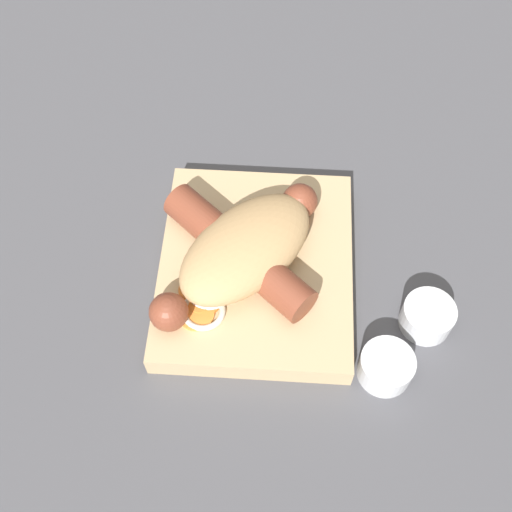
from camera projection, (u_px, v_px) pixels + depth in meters
The scene contains 7 objects.
ground_plane at pixel (256, 275), 0.64m from camera, with size 3.00×3.00×0.00m, color #4C4C51.
food_tray at pixel (256, 268), 0.62m from camera, with size 0.22×0.18×0.03m.
bread_roll at pixel (246, 248), 0.59m from camera, with size 0.17×0.16×0.05m.
sausage at pixel (238, 254), 0.60m from camera, with size 0.16×0.15×0.04m.
pickled_veggies at pixel (205, 299), 0.59m from camera, with size 0.07×0.06×0.01m.
condiment_cup_near at pixel (386, 367), 0.57m from camera, with size 0.05×0.05×0.03m.
condiment_cup_far at pixel (427, 317), 0.60m from camera, with size 0.05×0.05×0.03m.
Camera 1 is at (-0.31, -0.02, 0.55)m, focal length 45.00 mm.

